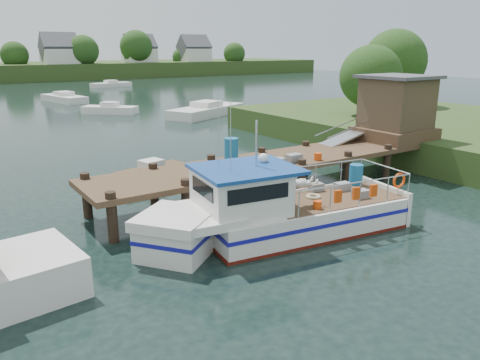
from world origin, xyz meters
TOP-DOWN VIEW (x-y plane):
  - ground_plane at (0.00, 0.00)m, footprint 160.00×160.00m
  - dock at (6.51, 0.01)m, footprint 16.60×3.00m
  - lobster_boat at (-1.20, -3.66)m, footprint 9.16×3.70m
  - moored_rowboat at (-1.76, 4.38)m, footprint 3.46×1.86m
  - moored_far at (14.23, 55.95)m, footprint 6.21×2.90m
  - moored_b at (4.08, 26.87)m, footprint 4.61×4.53m
  - moored_c at (10.62, 20.94)m, footprint 8.43×5.84m
  - moored_d at (3.12, 38.97)m, footprint 3.61×7.00m

SIDE VIEW (x-z plane):
  - ground_plane at x=0.00m, z-range 0.00..0.00m
  - moored_rowboat at x=-1.76m, z-range -0.12..0.83m
  - moored_far at x=14.23m, z-range -0.13..0.88m
  - moored_b at x=4.08m, z-range -0.14..0.93m
  - moored_d at x=3.12m, z-range -0.15..0.99m
  - moored_c at x=10.62m, z-range -0.16..1.10m
  - lobster_boat at x=-1.20m, z-range -1.40..3.00m
  - dock at x=6.51m, z-range -0.15..4.63m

